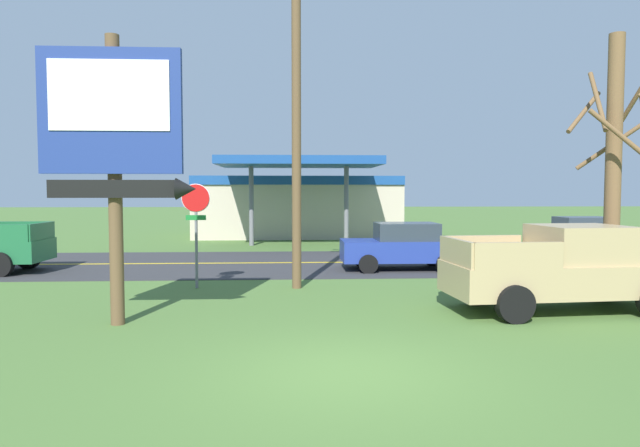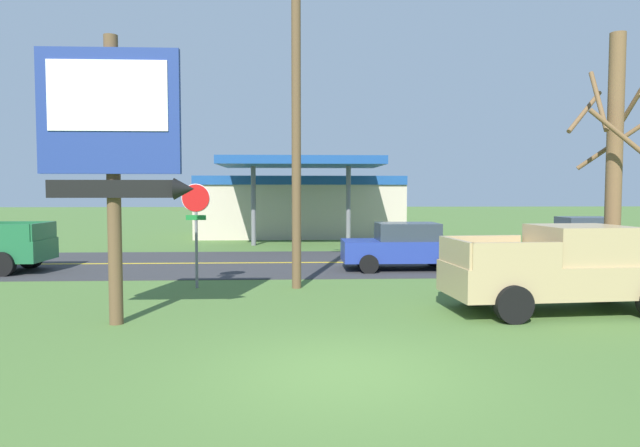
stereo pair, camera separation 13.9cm
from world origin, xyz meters
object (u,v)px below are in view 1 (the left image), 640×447
motel_sign (115,136)px  car_white_mid_lane (586,236)px  utility_pole (296,102)px  stop_sign (196,217)px  car_blue_near_lane (403,246)px  pickup_tan_parked_on_lawn (564,269)px  gas_station (297,204)px  bare_tree (614,160)px

motel_sign → car_white_mid_lane: (16.15, 11.80, -3.01)m
utility_pole → stop_sign: bearing=177.2°
utility_pole → car_blue_near_lane: bearing=43.2°
utility_pole → pickup_tan_parked_on_lawn: size_ratio=1.85×
pickup_tan_parked_on_lawn → car_white_mid_lane: pickup_tan_parked_on_lawn is taller
pickup_tan_parked_on_lawn → car_white_mid_lane: 12.62m
gas_station → car_white_mid_lane: 16.28m
bare_tree → car_white_mid_lane: 10.32m
bare_tree → gas_station: size_ratio=0.57×
pickup_tan_parked_on_lawn → car_white_mid_lane: bearing=59.5°
gas_station → car_white_mid_lane: size_ratio=2.86×
stop_sign → pickup_tan_parked_on_lawn: 9.61m
stop_sign → motel_sign: bearing=-100.9°
car_white_mid_lane → pickup_tan_parked_on_lawn: bearing=-120.5°
utility_pole → bare_tree: bearing=-10.3°
bare_tree → gas_station: bare_tree is taller
stop_sign → gas_station: gas_station is taller
car_blue_near_lane → gas_station: bearing=103.2°
pickup_tan_parked_on_lawn → utility_pole: bearing=151.0°
motel_sign → pickup_tan_parked_on_lawn: motel_sign is taller
utility_pole → car_blue_near_lane: 6.76m
bare_tree → gas_station: (-7.97, 19.75, -1.61)m
motel_sign → gas_station: 22.96m
pickup_tan_parked_on_lawn → car_blue_near_lane: (-2.32, 6.88, -0.13)m
stop_sign → gas_station: size_ratio=0.25×
gas_station → car_blue_near_lane: (3.46, -14.74, -1.11)m
utility_pole → gas_station: (0.29, 18.25, -3.28)m
motel_sign → stop_sign: size_ratio=1.99×
stop_sign → bare_tree: bare_tree is taller
stop_sign → car_white_mid_lane: bearing=25.8°
motel_sign → car_blue_near_lane: (7.42, 7.80, -3.01)m
bare_tree → pickup_tan_parked_on_lawn: size_ratio=1.27×
utility_pole → pickup_tan_parked_on_lawn: 8.14m
stop_sign → utility_pole: (2.82, -0.14, 3.20)m
utility_pole → pickup_tan_parked_on_lawn: (6.07, -3.36, -4.26)m
stop_sign → utility_pole: utility_pole is taller
motel_sign → pickup_tan_parked_on_lawn: bearing=5.4°
gas_station → car_blue_near_lane: size_ratio=2.86×
bare_tree → gas_station: 21.36m
stop_sign → car_white_mid_lane: stop_sign is taller
stop_sign → car_blue_near_lane: size_ratio=0.70×
utility_pole → gas_station: bearing=89.1°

